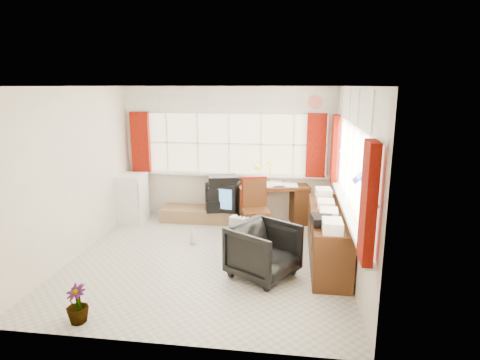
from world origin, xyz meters
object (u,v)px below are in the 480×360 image
at_px(office_chair, 264,251).
at_px(credenza, 328,236).
at_px(desk, 273,201).
at_px(tv_bench, 199,214).
at_px(task_chair, 255,207).
at_px(desk_lamp, 270,168).
at_px(crt_tv, 226,195).
at_px(radiator, 246,241).
at_px(mini_fridge, 131,198).

height_order(office_chair, credenza, credenza).
bearing_deg(desk, tv_bench, -176.71).
xyz_separation_m(task_chair, tv_bench, (-1.14, 0.73, -0.42)).
bearing_deg(desk_lamp, desk, -59.43).
bearing_deg(office_chair, crt_tv, 54.81).
distance_m(radiator, crt_tv, 1.69).
bearing_deg(credenza, task_chair, 145.22).
bearing_deg(crt_tv, office_chair, -67.65).
height_order(office_chair, mini_fridge, mini_fridge).
distance_m(credenza, tv_bench, 2.75).
bearing_deg(radiator, task_chair, 86.84).
xyz_separation_m(office_chair, crt_tv, (-0.88, 2.14, 0.16)).
xyz_separation_m(task_chair, radiator, (-0.05, -0.82, -0.30)).
bearing_deg(office_chair, tv_bench, 65.78).
xyz_separation_m(desk, task_chair, (-0.25, -0.81, 0.14)).
bearing_deg(credenza, desk_lamp, 119.06).
xyz_separation_m(desk_lamp, crt_tv, (-0.81, -0.17, -0.51)).
distance_m(office_chair, radiator, 0.66).
xyz_separation_m(task_chair, crt_tv, (-0.62, 0.74, -0.03)).
bearing_deg(radiator, credenza, 1.21).
height_order(desk_lamp, office_chair, desk_lamp).
distance_m(desk_lamp, crt_tv, 0.97).
relative_size(radiator, credenza, 0.31).
xyz_separation_m(task_chair, office_chair, (0.25, -1.39, -0.18)).
height_order(desk_lamp, mini_fridge, desk_lamp).
bearing_deg(crt_tv, mini_fridge, -172.88).
xyz_separation_m(radiator, mini_fridge, (-2.34, 1.34, 0.20)).
distance_m(desk, office_chair, 2.20).
bearing_deg(task_chair, tv_bench, 147.40).
bearing_deg(mini_fridge, task_chair, -12.36).
bearing_deg(task_chair, crt_tv, 129.95).
relative_size(desk, radiator, 2.27).
height_order(task_chair, tv_bench, task_chair).
bearing_deg(tv_bench, mini_fridge, -170.70).
bearing_deg(radiator, tv_bench, 125.30).
relative_size(desk, credenza, 0.69).
bearing_deg(radiator, crt_tv, 110.34).
height_order(credenza, tv_bench, credenza).
distance_m(task_chair, mini_fridge, 2.45).
relative_size(task_chair, office_chair, 1.29).
distance_m(task_chair, credenza, 1.40).
relative_size(task_chair, tv_bench, 0.73).
bearing_deg(office_chair, desk_lamp, 34.08).
bearing_deg(office_chair, credenza, -23.43).
height_order(task_chair, office_chair, task_chair).
bearing_deg(radiator, office_chair, -62.46).
distance_m(radiator, tv_bench, 1.90).
bearing_deg(desk_lamp, mini_fridge, -171.29).
height_order(task_chair, radiator, task_chair).
relative_size(desk, tv_bench, 0.99).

